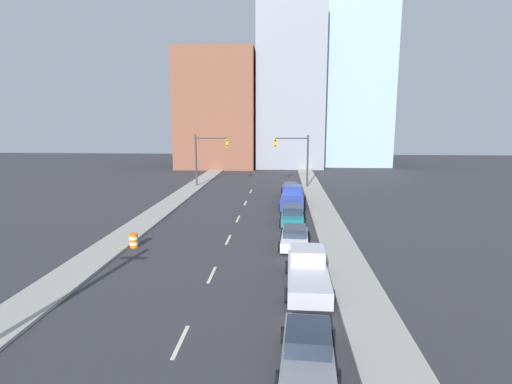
{
  "coord_description": "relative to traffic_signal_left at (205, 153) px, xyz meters",
  "views": [
    {
      "loc": [
        3.82,
        -4.45,
        8.28
      ],
      "look_at": [
        1.5,
        30.11,
        2.2
      ],
      "focal_mm": 28.0,
      "sensor_mm": 36.0,
      "label": 1
    }
  ],
  "objects": [
    {
      "name": "sidewalk_right",
      "position": [
        13.78,
        3.42,
        -4.23
      ],
      "size": [
        2.45,
        99.24,
        0.16
      ],
      "color": "#9E9B93",
      "rests_on": "ground"
    },
    {
      "name": "lane_stripe_at_16m",
      "position": [
        6.15,
        -30.04,
        -4.31
      ],
      "size": [
        0.16,
        2.4,
        0.01
      ],
      "primitive_type": "cube",
      "color": "beige",
      "rests_on": "ground"
    },
    {
      "name": "traffic_signal_right",
      "position": [
        11.92,
        0.0,
        0.0
      ],
      "size": [
        4.38,
        0.35,
        6.68
      ],
      "color": "#38383D",
      "rests_on": "ground"
    },
    {
      "name": "sedan_teal",
      "position": [
        10.82,
        -18.51,
        -3.64
      ],
      "size": [
        2.15,
        4.27,
        1.49
      ],
      "rotation": [
        0.0,
        0.0,
        -0.02
      ],
      "color": "#196B75",
      "rests_on": "ground"
    },
    {
      "name": "sedan_red",
      "position": [
        10.87,
        -6.07,
        -3.63
      ],
      "size": [
        2.13,
        4.71,
        1.51
      ],
      "rotation": [
        0.0,
        0.0,
        0.03
      ],
      "color": "red",
      "rests_on": "ground"
    },
    {
      "name": "pickup_truck_blue",
      "position": [
        10.97,
        -11.79,
        -3.49
      ],
      "size": [
        2.65,
        5.92,
        2.03
      ],
      "rotation": [
        0.0,
        0.0,
        -0.04
      ],
      "color": "navy",
      "rests_on": "ground"
    },
    {
      "name": "building_glass_right",
      "position": [
        23.51,
        33.26,
        12.36
      ],
      "size": [
        13.0,
        20.0,
        33.35
      ],
      "color": "#99B7CC",
      "rests_on": "ground"
    },
    {
      "name": "sedan_gray",
      "position": [
        10.9,
        -38.05,
        -3.68
      ],
      "size": [
        2.18,
        4.49,
        1.38
      ],
      "rotation": [
        0.0,
        0.0,
        -0.06
      ],
      "color": "slate",
      "rests_on": "ground"
    },
    {
      "name": "pickup_truck_silver",
      "position": [
        11.3,
        -31.22,
        -3.56
      ],
      "size": [
        2.35,
        5.95,
        1.81
      ],
      "rotation": [
        0.0,
        0.0,
        -0.02
      ],
      "color": "#B2B2BC",
      "rests_on": "ground"
    },
    {
      "name": "building_office_center",
      "position": [
        11.17,
        29.26,
        9.97
      ],
      "size": [
        12.0,
        20.0,
        28.57
      ],
      "color": "gray",
      "rests_on": "ground"
    },
    {
      "name": "lane_stripe_at_9m",
      "position": [
        6.15,
        -36.85,
        -4.31
      ],
      "size": [
        0.16,
        2.4,
        0.01
      ],
      "primitive_type": "cube",
      "color": "beige",
      "rests_on": "ground"
    },
    {
      "name": "sidewalk_left",
      "position": [
        -1.48,
        3.42,
        -4.23
      ],
      "size": [
        2.45,
        99.24,
        0.16
      ],
      "color": "#9E9B93",
      "rests_on": "ground"
    },
    {
      "name": "lane_stripe_at_23m",
      "position": [
        6.15,
        -23.41,
        -4.31
      ],
      "size": [
        0.16,
        2.4,
        0.01
      ],
      "primitive_type": "cube",
      "color": "beige",
      "rests_on": "ground"
    },
    {
      "name": "sedan_white",
      "position": [
        10.84,
        -24.58,
        -3.68
      ],
      "size": [
        2.18,
        4.44,
        1.36
      ],
      "rotation": [
        0.0,
        0.0,
        -0.05
      ],
      "color": "silver",
      "rests_on": "ground"
    },
    {
      "name": "traffic_barrel",
      "position": [
        0.08,
        -25.55,
        -3.84
      ],
      "size": [
        0.56,
        0.56,
        0.95
      ],
      "color": "orange",
      "rests_on": "ground"
    },
    {
      "name": "lane_stripe_at_36m",
      "position": [
        6.15,
        -10.3,
        -4.31
      ],
      "size": [
        0.16,
        2.4,
        0.01
      ],
      "primitive_type": "cube",
      "color": "beige",
      "rests_on": "ground"
    },
    {
      "name": "traffic_signal_left",
      "position": [
        0.0,
        0.0,
        0.0
      ],
      "size": [
        4.38,
        0.35,
        6.68
      ],
      "color": "#38383D",
      "rests_on": "ground"
    },
    {
      "name": "building_brick_left",
      "position": [
        -2.09,
        25.26,
        6.14
      ],
      "size": [
        14.0,
        16.0,
        20.91
      ],
      "color": "brown",
      "rests_on": "ground"
    },
    {
      "name": "lane_stripe_at_29m",
      "position": [
        6.15,
        -17.16,
        -4.31
      ],
      "size": [
        0.16,
        2.4,
        0.01
      ],
      "primitive_type": "cube",
      "color": "beige",
      "rests_on": "ground"
    },
    {
      "name": "lane_stripe_at_43m",
      "position": [
        6.15,
        -3.21,
        -4.31
      ],
      "size": [
        0.16,
        2.4,
        0.01
      ],
      "primitive_type": "cube",
      "color": "beige",
      "rests_on": "ground"
    }
  ]
}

